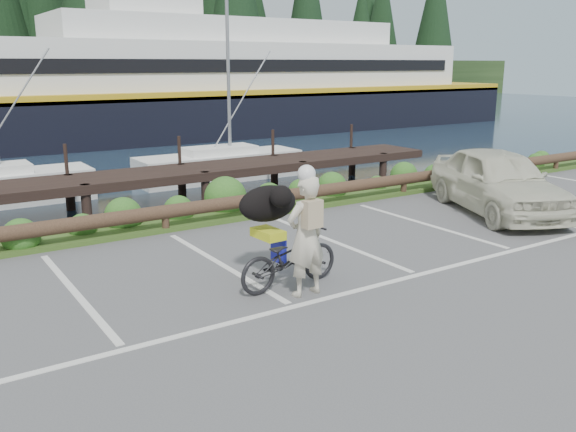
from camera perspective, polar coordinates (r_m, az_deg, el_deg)
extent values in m
plane|color=#4D4E50|center=(9.56, -0.80, -7.74)|extent=(72.00, 72.00, 0.00)
cube|color=#3D5B21|center=(14.10, -12.42, -0.64)|extent=(34.00, 1.60, 0.10)
imported|color=black|center=(9.90, 0.12, -3.95)|extent=(1.90, 0.76, 0.98)
imported|color=beige|center=(9.43, 1.70, -1.90)|extent=(0.73, 0.50, 1.92)
ellipsoid|color=black|center=(10.15, -1.91, 1.18)|extent=(0.58, 1.09, 0.61)
imported|color=beige|center=(15.63, 19.05, 3.13)|extent=(3.58, 4.99, 1.58)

